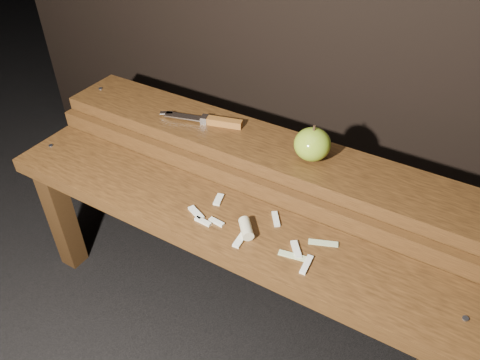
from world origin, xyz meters
The scene contains 6 objects.
ground centered at (0.00, 0.00, 0.00)m, with size 60.00×60.00×0.00m, color black.
bench_front_tier centered at (0.00, -0.06, 0.35)m, with size 1.20×0.20×0.42m.
bench_rear_tier centered at (0.00, 0.17, 0.41)m, with size 1.20×0.21×0.50m.
apple centered at (0.14, 0.17, 0.54)m, with size 0.09×0.09×0.09m.
knife centered at (-0.15, 0.18, 0.51)m, with size 0.23×0.08×0.02m.
apple_scraps centered at (0.10, -0.06, 0.43)m, with size 0.36×0.15×0.03m.
Camera 1 is at (0.46, -0.72, 1.18)m, focal length 35.00 mm.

